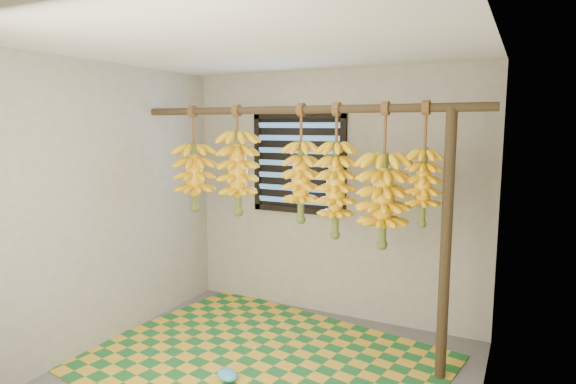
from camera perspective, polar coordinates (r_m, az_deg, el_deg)
The scene contains 16 objects.
floor at distance 3.80m, azimuth -4.02°, elevation -21.77°, with size 3.00×3.00×0.01m, color #525252.
ceiling at distance 3.34m, azimuth -4.44°, elevation 16.99°, with size 3.00×3.00×0.01m, color silver.
wall_back at distance 4.71m, azimuth 5.24°, elevation -0.38°, with size 3.00×0.01×2.40m, color gray.
wall_left at distance 4.33m, azimuth -21.57°, elevation -1.63°, with size 0.01×3.00×2.40m, color gray.
wall_right at distance 2.92m, azimuth 22.22°, elevation -6.10°, with size 0.01×3.00×2.40m, color gray.
window at distance 4.79m, azimuth 1.25°, elevation 3.41°, with size 1.00×0.04×1.00m.
hanging_pole at distance 3.92m, azimuth 1.00°, elevation 9.72°, with size 0.06×0.06×3.00m, color #3D2F1D.
support_post at distance 3.67m, azimuth 18.19°, elevation -6.30°, with size 0.08×0.08×2.00m, color #3D2F1D.
woven_mat at distance 4.08m, azimuth -3.49°, elevation -19.37°, with size 2.69×2.15×0.01m, color #1B5C26.
plastic_bag at distance 3.82m, azimuth -7.22°, elevation -20.72°, with size 0.19×0.14×0.08m, color #3C9DE0.
banana_bunch_a at distance 4.49m, azimuth -11.01°, elevation 1.76°, with size 0.37×0.37×0.95m.
banana_bunch_b at distance 4.22m, azimuth -5.96°, elevation 2.26°, with size 0.34×0.34×0.95m.
banana_bunch_c at distance 3.93m, azimuth 1.54°, elevation 1.22°, with size 0.29×0.29×0.97m.
banana_bunch_d at distance 3.82m, azimuth 5.67°, elevation 0.27°, with size 0.30×0.30×1.06m.
banana_bunch_e at distance 3.70m, azimuth 11.21°, elevation -1.01°, with size 0.38×0.38×1.10m.
banana_bunch_f at distance 3.62m, azimuth 15.73°, elevation 0.56°, with size 0.25×0.25×0.91m.
Camera 1 is at (1.70, -2.83, 1.88)m, focal length 30.00 mm.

